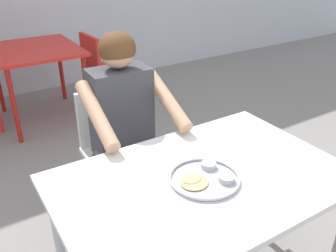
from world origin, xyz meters
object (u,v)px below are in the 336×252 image
Objects in this scene: chair_foreground at (116,143)px; table_background_red at (36,57)px; diner_foreground at (128,122)px; table_foreground at (202,190)px; thali_tray at (205,178)px; chair_red_right at (102,65)px.

chair_foreground is 0.91× the size of table_background_red.
diner_foreground reaches higher than chair_foreground.
table_foreground is 4.10× the size of thali_tray.
chair_red_right is at bearing 71.89° from diner_foreground.
diner_foreground is 1.35× the size of table_background_red.
thali_tray reaches higher than table_foreground.
table_foreground is at bearing -102.73° from chair_red_right.
chair_red_right is (0.59, 1.61, -0.02)m from chair_foreground.
diner_foreground is at bearing -92.01° from chair_foreground.
diner_foreground is 1.88m from table_background_red.
diner_foreground is at bearing 92.69° from thali_tray.
table_background_red is (-0.08, 2.56, -0.09)m from thali_tray.
chair_foreground reaches higher than chair_red_right.
chair_foreground is at bearing -110.10° from chair_red_right.
table_foreground is 1.59× the size of chair_red_right.
chair_foreground is 0.32m from diner_foreground.
chair_foreground is (-0.02, 0.89, -0.25)m from thali_tray.
thali_tray is 0.25× the size of diner_foreground.
table_foreground is 2.54m from table_background_red.
diner_foreground reaches higher than chair_red_right.
chair_red_right is (0.60, 1.82, -0.26)m from diner_foreground.
chair_foreground reaches higher than thali_tray.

